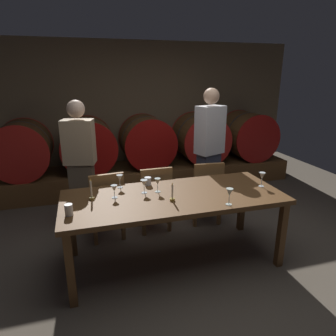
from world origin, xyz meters
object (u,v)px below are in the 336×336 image
Objects in this scene: guest_right at (209,151)px; dining_table at (174,201)px; chair_left at (106,202)px; wine_barrel_center at (147,142)px; wine_barrel_far_right at (247,135)px; candle_left at (91,194)px; wine_glass_center_left at (144,183)px; guest_left at (81,164)px; wine_glass_far_right at (262,176)px; wine_glass_far_left at (114,189)px; wine_barrel_right at (200,138)px; chair_right at (206,189)px; wine_barrel_left at (89,145)px; chair_center at (154,195)px; wine_barrel_far_left at (22,149)px; wine_glass_center_right at (158,182)px; cup_left at (69,210)px; cup_right at (148,181)px; wine_glass_right at (229,193)px; candle_right at (172,196)px; wine_glass_left at (120,178)px.

dining_table is at bearing 30.43° from guest_right.
wine_barrel_center is at bearing -122.75° from chair_left.
wine_barrel_far_right is 3.81m from candle_left.
wine_glass_center_left reaches higher than chair_left.
chair_left is 0.53× the size of guest_left.
chair_left is at bearing 157.08° from wine_glass_far_right.
wine_barrel_right is at bearing 50.92° from wine_glass_far_left.
chair_right is 1.67m from guest_left.
guest_left is (-0.14, -1.28, 0.04)m from wine_barrel_left.
chair_center is (-0.27, -1.66, -0.33)m from wine_barrel_center.
wine_glass_center_left is (-0.25, -0.58, 0.39)m from chair_center.
guest_right reaches higher than chair_center.
candle_left is (0.98, -2.26, 0.02)m from wine_barrel_far_left.
guest_right is (1.62, -1.31, 0.11)m from wine_barrel_left.
dining_table is at bearing 143.22° from guest_left.
guest_right is at bearing 43.21° from wine_glass_center_right.
wine_barrel_left is 2.22m from chair_right.
wine_glass_far_left is at bearing 33.14° from cup_left.
wine_barrel_center is 1.00× the size of wine_barrel_right.
wine_barrel_far_left is 1.00× the size of wine_barrel_far_right.
wine_barrel_center is at bearing -101.12° from chair_center.
guest_left is at bearing -64.52° from chair_left.
dining_table is 2.58× the size of chair_center.
guest_left is 2.23m from wine_glass_far_right.
wine_barrel_left and wine_barrel_right have the same top height.
cup_right is at bearing 68.02° from wine_glass_center_left.
chair_left is at bearing -137.96° from wine_barrel_right.
chair_left is 0.67m from candle_left.
wine_barrel_center is 1.96m from chair_left.
wine_glass_right reaches higher than cup_right.
wine_barrel_center and wine_barrel_right have the same top height.
wine_glass_center_right is (1.66, -2.25, 0.07)m from wine_barrel_far_left.
wine_glass_far_left reaches higher than chair_center.
wine_glass_center_left reaches higher than cup_left.
candle_right is 1.44× the size of wine_glass_far_left.
candle_right is at bearing 120.53° from chair_left.
wine_barrel_far_left is at bearing 106.69° from cup_left.
wine_glass_left is at bearing -143.91° from wine_barrel_far_right.
wine_barrel_far_right is at bearing 0.00° from wine_barrel_center.
chair_left is 4.55× the size of candle_right.
guest_left reaches higher than cup_right.
wine_barrel_far_right is 3.38m from wine_glass_center_left.
cup_right is (-1.20, 0.40, -0.07)m from wine_glass_far_right.
wine_barrel_left reaches higher than chair_center.
wine_barrel_far_left reaches higher than cup_left.
wine_barrel_center is at bearing 94.17° from wine_glass_right.
cup_left is at bearing 172.56° from wine_glass_right.
guest_left is 1.05m from wine_glass_far_left.
wine_glass_right is (1.34, -1.48, 0.03)m from guest_left.
candle_left reaches higher than cup_left.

